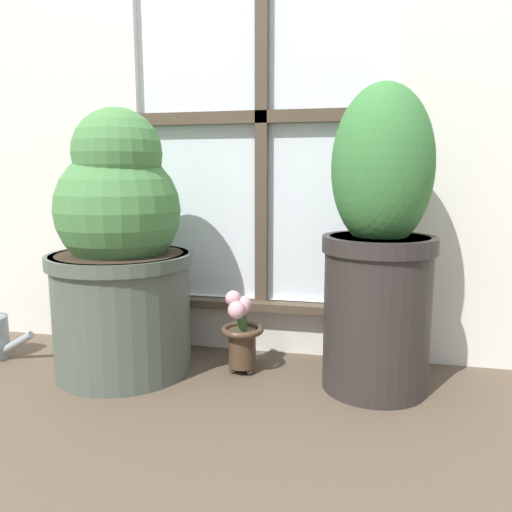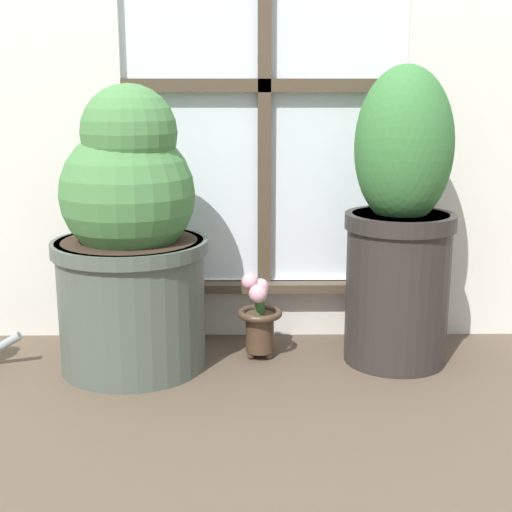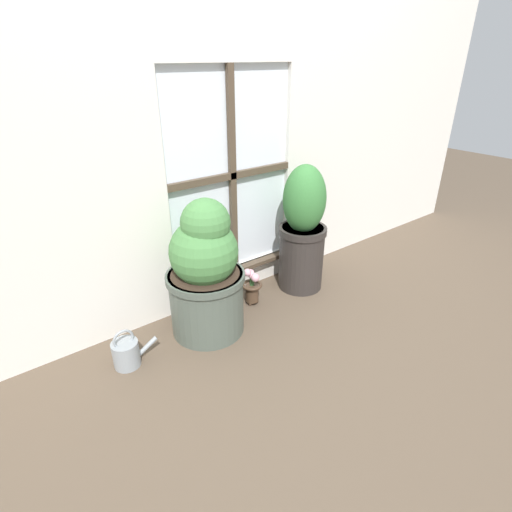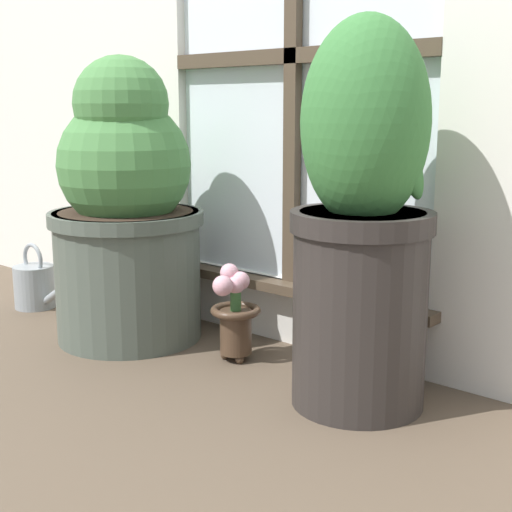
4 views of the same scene
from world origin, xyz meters
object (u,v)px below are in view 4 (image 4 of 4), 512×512
at_px(potted_plant_right, 362,225).
at_px(watering_can, 35,285).
at_px(flower_vase, 235,313).
at_px(potted_plant_left, 126,211).

xyz_separation_m(potted_plant_right, watering_can, (-1.12, -0.04, -0.30)).
height_order(potted_plant_right, flower_vase, potted_plant_right).
bearing_deg(potted_plant_left, watering_can, -179.46).
distance_m(potted_plant_right, flower_vase, 0.44).
bearing_deg(potted_plant_left, flower_vase, 9.36).
height_order(potted_plant_left, flower_vase, potted_plant_left).
relative_size(potted_plant_right, flower_vase, 3.31).
bearing_deg(flower_vase, potted_plant_right, -3.26).
bearing_deg(flower_vase, watering_can, -175.70).
distance_m(potted_plant_right, watering_can, 1.16).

